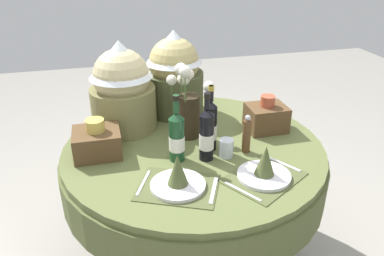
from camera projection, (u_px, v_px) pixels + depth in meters
ground at (193, 254)px, 2.33m from camera, size 8.00×8.00×0.00m
dining_table at (194, 168)px, 2.05m from camera, size 1.37×1.37×0.77m
place_setting_left at (178, 178)px, 1.63m from camera, size 0.42×0.38×0.16m
place_setting_right at (265, 169)px, 1.69m from camera, size 0.43×0.40×0.16m
flower_vase at (188, 105)px, 1.99m from camera, size 0.23×0.20×0.42m
wine_bottle_left at (210, 126)px, 1.89m from camera, size 0.07×0.07×0.34m
wine_bottle_centre at (177, 136)px, 1.80m from camera, size 0.08×0.08×0.33m
wine_bottle_right at (207, 134)px, 1.80m from camera, size 0.07×0.07×0.34m
tumbler_near_left at (226, 148)px, 1.86m from camera, size 0.07×0.07×0.09m
pepper_mill at (247, 135)px, 1.88m from camera, size 0.04×0.04×0.20m
gift_tub_back_left at (122, 84)px, 2.05m from camera, size 0.36×0.36×0.50m
gift_tub_back_centre at (174, 70)px, 2.25m from camera, size 0.35×0.35×0.50m
woven_basket_side_left at (97, 141)px, 1.87m from camera, size 0.23×0.20×0.19m
woven_basket_side_right at (266, 117)px, 2.11m from camera, size 0.21×0.17×0.20m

